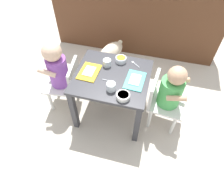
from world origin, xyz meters
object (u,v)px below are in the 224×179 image
at_px(seated_child_left, 59,70).
at_px(cereal_bowl_left_side, 123,96).
at_px(water_cup_left, 111,87).
at_px(water_cup_right, 107,63).
at_px(cereal_bowl_right_side, 121,59).
at_px(seated_child_right, 169,91).
at_px(dining_table, 112,83).
at_px(food_tray_left, 89,72).
at_px(spoon_by_right_tray, 135,64).
at_px(food_tray_right, 135,80).
at_px(dog, 109,53).
at_px(spoon_by_left_tray, 110,81).

relative_size(seated_child_left, cereal_bowl_left_side, 7.15).
bearing_deg(water_cup_left, seated_child_left, 164.55).
distance_m(water_cup_right, cereal_bowl_right_side, 0.12).
distance_m(seated_child_right, water_cup_left, 0.46).
bearing_deg(seated_child_left, dining_table, 1.13).
bearing_deg(cereal_bowl_right_side, food_tray_left, -138.00).
relative_size(water_cup_left, cereal_bowl_right_side, 0.76).
bearing_deg(spoon_by_right_tray, dining_table, -129.40).
height_order(dining_table, food_tray_left, food_tray_left).
bearing_deg(water_cup_left, food_tray_left, 148.16).
bearing_deg(cereal_bowl_right_side, food_tray_right, -50.93).
height_order(seated_child_left, cereal_bowl_right_side, seated_child_left).
height_order(food_tray_right, cereal_bowl_right_side, cereal_bowl_right_side).
height_order(food_tray_left, water_cup_left, water_cup_left).
bearing_deg(food_tray_right, dog, 121.75).
height_order(water_cup_right, spoon_by_left_tray, water_cup_right).
bearing_deg(food_tray_right, cereal_bowl_right_side, 129.07).
xyz_separation_m(food_tray_right, water_cup_left, (-0.15, -0.13, 0.02)).
bearing_deg(seated_child_left, cereal_bowl_left_side, -17.77).
relative_size(seated_child_left, cereal_bowl_right_side, 7.77).
relative_size(seated_child_left, seated_child_right, 1.07).
relative_size(food_tray_left, food_tray_right, 0.96).
bearing_deg(water_cup_left, spoon_by_left_tray, 110.50).
distance_m(cereal_bowl_right_side, cereal_bowl_left_side, 0.39).
relative_size(seated_child_right, cereal_bowl_right_side, 7.25).
xyz_separation_m(water_cup_left, spoon_by_left_tray, (-0.03, 0.08, -0.02)).
height_order(dining_table, food_tray_right, food_tray_right).
xyz_separation_m(dining_table, water_cup_right, (-0.07, 0.10, 0.11)).
xyz_separation_m(seated_child_right, spoon_by_left_tray, (-0.45, -0.08, 0.07)).
bearing_deg(dog, water_cup_left, -73.47).
bearing_deg(dog, seated_child_right, -41.85).
xyz_separation_m(water_cup_left, cereal_bowl_left_side, (0.10, -0.05, -0.01)).
xyz_separation_m(food_tray_left, cereal_bowl_left_side, (0.32, -0.19, 0.01)).
relative_size(water_cup_left, water_cup_right, 1.04).
xyz_separation_m(seated_child_right, cereal_bowl_right_side, (-0.43, 0.17, 0.09)).
bearing_deg(water_cup_left, dog, 106.53).
distance_m(seated_child_left, food_tray_right, 0.64).
bearing_deg(seated_child_left, water_cup_right, 16.22).
distance_m(dog, spoon_by_left_tray, 0.73).
height_order(food_tray_right, cereal_bowl_left_side, cereal_bowl_left_side).
bearing_deg(food_tray_left, water_cup_left, -31.84).
relative_size(seated_child_left, spoon_by_right_tray, 8.15).
bearing_deg(cereal_bowl_left_side, water_cup_left, 152.00).
bearing_deg(cereal_bowl_right_side, water_cup_right, -141.68).
bearing_deg(spoon_by_right_tray, water_cup_right, -160.79).
relative_size(seated_child_right, food_tray_right, 2.99).
relative_size(food_tray_right, spoon_by_left_tray, 2.18).
bearing_deg(spoon_by_left_tray, spoon_by_right_tray, 59.08).
bearing_deg(water_cup_right, spoon_by_right_tray, 19.21).
height_order(seated_child_left, seated_child_right, seated_child_left).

